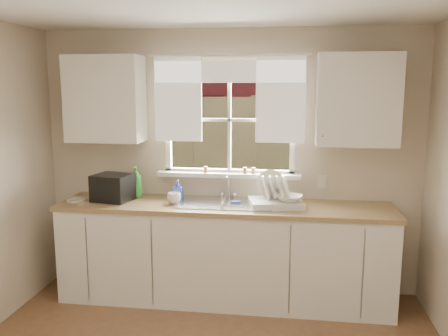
# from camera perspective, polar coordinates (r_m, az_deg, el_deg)

# --- Properties ---
(room_walls) EXTENTS (3.62, 4.02, 2.50)m
(room_walls) POSITION_cam_1_polar(r_m,az_deg,el_deg) (2.57, -5.38, -6.77)
(room_walls) COLOR beige
(room_walls) RESTS_ON ground
(window) EXTENTS (1.38, 0.16, 1.06)m
(window) POSITION_cam_1_polar(r_m,az_deg,el_deg) (4.52, 0.62, 3.70)
(window) COLOR white
(window) RESTS_ON room_walls
(curtains) EXTENTS (1.50, 0.03, 0.81)m
(curtains) POSITION_cam_1_polar(r_m,az_deg,el_deg) (4.45, 0.55, 9.37)
(curtains) COLOR white
(curtains) RESTS_ON room_walls
(base_cabinets) EXTENTS (3.00, 0.62, 0.87)m
(base_cabinets) POSITION_cam_1_polar(r_m,az_deg,el_deg) (4.45, 0.05, -10.33)
(base_cabinets) COLOR silver
(base_cabinets) RESTS_ON ground
(countertop) EXTENTS (3.04, 0.65, 0.04)m
(countertop) POSITION_cam_1_polar(r_m,az_deg,el_deg) (4.32, 0.06, -4.65)
(countertop) COLOR #95774A
(countertop) RESTS_ON base_cabinets
(upper_cabinet_left) EXTENTS (0.70, 0.33, 0.80)m
(upper_cabinet_left) POSITION_cam_1_polar(r_m,az_deg,el_deg) (4.62, -14.10, 8.06)
(upper_cabinet_left) COLOR silver
(upper_cabinet_left) RESTS_ON room_walls
(upper_cabinet_right) EXTENTS (0.70, 0.33, 0.80)m
(upper_cabinet_right) POSITION_cam_1_polar(r_m,az_deg,el_deg) (4.32, 15.76, 7.89)
(upper_cabinet_right) COLOR silver
(upper_cabinet_right) RESTS_ON room_walls
(wall_outlet) EXTENTS (0.08, 0.01, 0.12)m
(wall_outlet) POSITION_cam_1_polar(r_m,az_deg,el_deg) (4.54, 11.67, -1.66)
(wall_outlet) COLOR beige
(wall_outlet) RESTS_ON room_walls
(sill_jars) EXTENTS (0.50, 0.04, 0.06)m
(sill_jars) POSITION_cam_1_polar(r_m,az_deg,el_deg) (4.50, 1.27, -0.27)
(sill_jars) COLOR brown
(sill_jars) RESTS_ON window
(backyard) EXTENTS (20.00, 10.00, 6.13)m
(backyard) POSITION_cam_1_polar(r_m,az_deg,el_deg) (10.98, 8.33, 17.54)
(backyard) COLOR #335421
(backyard) RESTS_ON ground
(sink) EXTENTS (0.88, 0.52, 0.40)m
(sink) POSITION_cam_1_polar(r_m,az_deg,el_deg) (4.36, 0.11, -5.21)
(sink) COLOR #B7B7BC
(sink) RESTS_ON countertop
(dish_rack) EXTENTS (0.52, 0.43, 0.31)m
(dish_rack) POSITION_cam_1_polar(r_m,az_deg,el_deg) (4.26, 6.17, -3.64)
(dish_rack) COLOR silver
(dish_rack) RESTS_ON countertop
(bowl) EXTENTS (0.28, 0.28, 0.05)m
(bowl) POSITION_cam_1_polar(r_m,az_deg,el_deg) (4.21, 7.90, -3.61)
(bowl) COLOR white
(bowl) RESTS_ON dish_rack
(soap_bottle_a) EXTENTS (0.14, 0.14, 0.31)m
(soap_bottle_a) POSITION_cam_1_polar(r_m,az_deg,el_deg) (4.62, -10.54, -1.63)
(soap_bottle_a) COLOR green
(soap_bottle_a) RESTS_ON countertop
(soap_bottle_b) EXTENTS (0.09, 0.09, 0.19)m
(soap_bottle_b) POSITION_cam_1_polar(r_m,az_deg,el_deg) (4.49, -5.57, -2.64)
(soap_bottle_b) COLOR #324ABB
(soap_bottle_b) RESTS_ON countertop
(soap_bottle_c) EXTENTS (0.16, 0.16, 0.17)m
(soap_bottle_c) POSITION_cam_1_polar(r_m,az_deg,el_deg) (4.78, -13.66, -2.22)
(soap_bottle_c) COLOR #F0E0C5
(soap_bottle_c) RESTS_ON countertop
(saucer) EXTENTS (0.17, 0.17, 0.01)m
(saucer) POSITION_cam_1_polar(r_m,az_deg,el_deg) (4.67, -17.35, -3.67)
(saucer) COLOR beige
(saucer) RESTS_ON countertop
(cup) EXTENTS (0.13, 0.13, 0.10)m
(cup) POSITION_cam_1_polar(r_m,az_deg,el_deg) (4.35, -6.03, -3.63)
(cup) COLOR white
(cup) RESTS_ON countertop
(black_appliance) EXTENTS (0.39, 0.35, 0.25)m
(black_appliance) POSITION_cam_1_polar(r_m,az_deg,el_deg) (4.55, -13.19, -2.29)
(black_appliance) COLOR black
(black_appliance) RESTS_ON countertop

